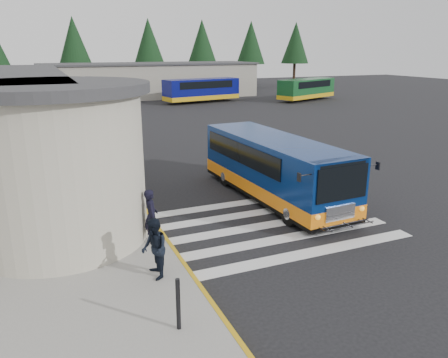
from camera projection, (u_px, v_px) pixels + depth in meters
name	position (u px, v px, depth m)	size (l,w,h in m)	color
ground	(267.00, 216.00, 16.00)	(140.00, 140.00, 0.00)	black
sidewalk	(1.00, 212.00, 16.14)	(10.00, 34.00, 0.15)	gray
curb_strip	(134.00, 195.00, 17.99)	(0.12, 34.00, 0.16)	gold
crosswalk	(266.00, 225.00, 15.10)	(8.00, 5.35, 0.01)	silver
depot_building	(150.00, 80.00, 54.68)	(26.40, 8.40, 4.20)	gray
tree_line	(136.00, 42.00, 60.51)	(58.40, 4.40, 10.00)	black
transit_bus	(274.00, 170.00, 17.53)	(3.21, 8.92, 2.49)	navy
pedestrian_a	(151.00, 216.00, 13.26)	(0.62, 0.40, 1.69)	black
pedestrian_b	(154.00, 249.00, 11.16)	(0.79, 0.61, 1.62)	black
bollard	(178.00, 304.00, 9.13)	(0.10, 0.10, 1.18)	black
far_bus_a	(201.00, 89.00, 49.42)	(9.07, 4.03, 2.26)	#070C5D
far_bus_b	(307.00, 88.00, 51.39)	(8.58, 5.24, 2.14)	#134820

